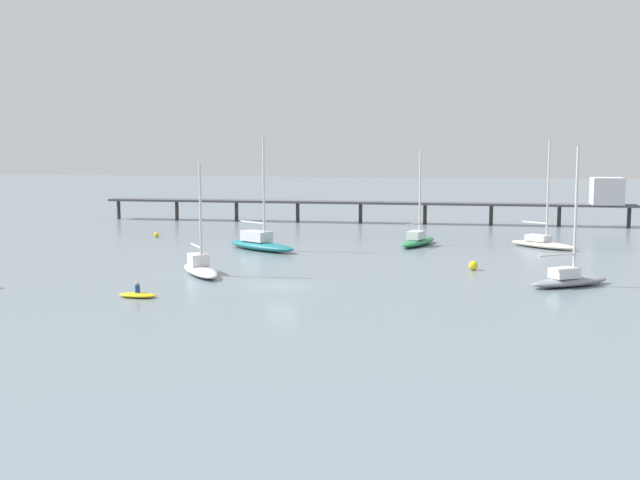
{
  "coord_description": "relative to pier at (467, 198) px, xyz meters",
  "views": [
    {
      "loc": [
        13.49,
        -60.47,
        11.02
      ],
      "look_at": [
        0.0,
        17.72,
        1.5
      ],
      "focal_mm": 45.66,
      "sensor_mm": 36.0,
      "label": 1
    }
  ],
  "objects": [
    {
      "name": "ground_plane",
      "position": [
        -14.4,
        -50.66,
        -3.58
      ],
      "size": [
        400.0,
        400.0,
        0.0
      ],
      "primitive_type": "plane",
      "color": "slate"
    },
    {
      "name": "pier",
      "position": [
        0.0,
        0.0,
        0.0
      ],
      "size": [
        72.72,
        3.91,
        6.48
      ],
      "color": "#4C4C51",
      "rests_on": "ground_plane"
    },
    {
      "name": "sailboat_teal",
      "position": [
        -21.12,
        -30.27,
        -2.8
      ],
      "size": [
        9.11,
        7.41,
        11.47
      ],
      "color": "#1E727A",
      "rests_on": "ground_plane"
    },
    {
      "name": "sailboat_white",
      "position": [
        -22.29,
        -46.46,
        -2.92
      ],
      "size": [
        5.88,
        7.62,
        9.34
      ],
      "color": "white",
      "rests_on": "ground_plane"
    },
    {
      "name": "sailboat_gray",
      "position": [
        7.49,
        -46.94,
        -2.91
      ],
      "size": [
        7.08,
        5.67,
        10.73
      ],
      "color": "gray",
      "rests_on": "ground_plane"
    },
    {
      "name": "sailboat_green",
      "position": [
        -5.31,
        -23.8,
        -2.9
      ],
      "size": [
        4.51,
        8.16,
        10.31
      ],
      "color": "#287F4C",
      "rests_on": "ground_plane"
    },
    {
      "name": "sailboat_cream",
      "position": [
        7.75,
        -23.46,
        -2.93
      ],
      "size": [
        7.42,
        6.79,
        11.3
      ],
      "color": "beige",
      "rests_on": "ground_plane"
    },
    {
      "name": "dinghy_yellow",
      "position": [
        -23.54,
        -56.89,
        -3.38
      ],
      "size": [
        2.91,
        1.45,
        1.14
      ],
      "color": "yellow",
      "rests_on": "ground_plane"
    },
    {
      "name": "mooring_buoy_mid",
      "position": [
        0.34,
        -40.09,
        -3.18
      ],
      "size": [
        0.81,
        0.81,
        0.81
      ],
      "primitive_type": "sphere",
      "color": "yellow",
      "rests_on": "ground_plane"
    },
    {
      "name": "mooring_buoy_outer",
      "position": [
        -35.89,
        -21.21,
        -3.29
      ],
      "size": [
        0.59,
        0.59,
        0.59
      ],
      "primitive_type": "sphere",
      "color": "yellow",
      "rests_on": "ground_plane"
    }
  ]
}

